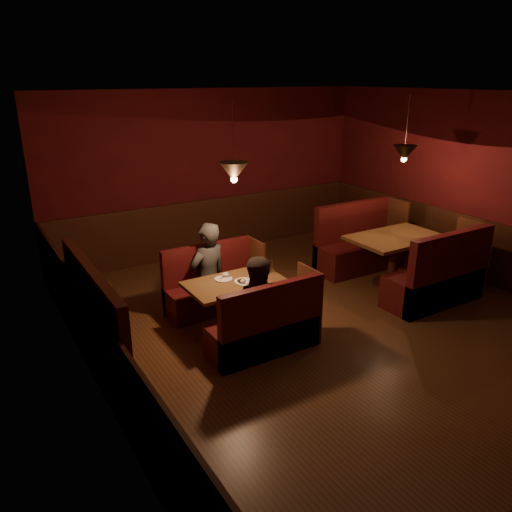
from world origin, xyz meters
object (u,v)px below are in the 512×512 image
main_bench_near (267,330)px  diner_a (208,255)px  main_table (237,293)px  main_bench_far (213,289)px  second_table (395,249)px  second_bench_near (439,281)px  diner_b (262,290)px  second_bench_far (358,248)px

main_bench_near → diner_a: bearing=93.1°
main_table → main_bench_far: 0.73m
second_table → diner_a: diner_a is taller
diner_a → main_bench_near: bearing=80.1°
second_bench_near → diner_b: bearing=174.2°
main_bench_far → second_table: 2.88m
main_table → main_bench_near: (0.01, -0.70, -0.21)m
main_bench_far → diner_a: 0.52m
main_bench_far → second_table: size_ratio=0.96×
main_bench_near → second_bench_far: 3.21m
main_bench_far → second_bench_far: (2.81, 0.15, 0.06)m
second_bench_near → diner_a: (-2.89, 1.52, 0.45)m
second_table → second_bench_near: (0.03, -0.84, -0.24)m
main_bench_far → diner_b: (0.02, -1.25, 0.45)m
main_bench_far → second_table: main_bench_far is taller
diner_a → diner_b: size_ratio=1.09×
second_table → second_bench_far: size_ratio=0.90×
main_table → main_bench_far: bearing=89.0°
second_table → diner_a: size_ratio=0.87×
diner_a → diner_b: (0.10, -1.23, -0.06)m
main_table → diner_a: 0.75m
second_bench_near → diner_a: 3.29m
second_bench_near → diner_a: size_ratio=0.96×
second_bench_near → diner_b: (-2.79, 0.29, 0.39)m
main_bench_far → diner_b: 1.33m
main_bench_near → diner_b: 0.48m
diner_a → diner_b: bearing=81.4°
main_bench_near → second_bench_near: (2.81, -0.13, 0.06)m
main_table → diner_b: bearing=-86.6°
second_table → main_bench_near: bearing=-165.7°
diner_a → diner_b: 1.24m
main_table → main_bench_near: main_bench_near is taller
second_table → main_table: bearing=-179.8°
second_table → second_bench_near: size_ratio=0.90×
diner_b → second_table: bearing=31.0°
second_bench_far → second_bench_near: size_ratio=1.00×
second_bench_far → second_table: bearing=-92.2°
main_bench_far → second_bench_far: second_bench_far is taller
second_bench_far → diner_b: (-2.79, -1.40, 0.39)m
second_bench_far → second_bench_near: same height
main_bench_near → second_bench_near: bearing=-2.7°
main_table → diner_a: diner_a is taller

